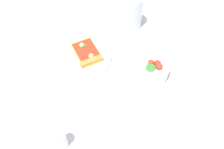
{
  "coord_description": "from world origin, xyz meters",
  "views": [
    {
      "loc": [
        0.54,
        0.01,
        0.65
      ],
      "look_at": [
        0.09,
        0.06,
        0.03
      ],
      "focal_mm": 36.27,
      "sensor_mm": 36.0,
      "label": 1
    }
  ],
  "objects": [
    {
      "name": "ground_plane",
      "position": [
        0.0,
        0.0,
        0.0
      ],
      "size": [
        2.4,
        2.4,
        0.0
      ],
      "primitive_type": "plane",
      "color": "silver",
      "rests_on": "ground"
    },
    {
      "name": "soda_glass",
      "position": [
        -0.18,
        0.18,
        0.06
      ],
      "size": [
        0.08,
        0.08,
        0.13
      ],
      "color": "silver",
      "rests_on": "ground_plane"
    },
    {
      "name": "paper_napkin",
      "position": [
        0.27,
        0.09,
        0.0
      ],
      "size": [
        0.14,
        0.16,
        0.0
      ],
      "primitive_type": "cube",
      "rotation": [
        0.0,
        0.0,
        0.14
      ],
      "color": "white",
      "rests_on": "ground_plane"
    },
    {
      "name": "pizza_slice_main",
      "position": [
        -0.02,
        -0.01,
        0.02
      ],
      "size": [
        0.15,
        0.12,
        0.03
      ],
      "color": "gold",
      "rests_on": "plate"
    },
    {
      "name": "salad_bowl",
      "position": [
        0.09,
        0.2,
        0.04
      ],
      "size": [
        0.12,
        0.12,
        0.09
      ],
      "color": "white",
      "rests_on": "ground_plane"
    },
    {
      "name": "plate",
      "position": [
        -0.02,
        -0.05,
        0.01
      ],
      "size": [
        0.24,
        0.24,
        0.01
      ],
      "primitive_type": "cylinder",
      "color": "white",
      "rests_on": "ground_plane"
    },
    {
      "name": "pepper_shaker",
      "position": [
        0.3,
        -0.11,
        0.04
      ],
      "size": [
        0.03,
        0.03,
        0.08
      ],
      "color": "silver",
      "rests_on": "ground_plane"
    }
  ]
}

